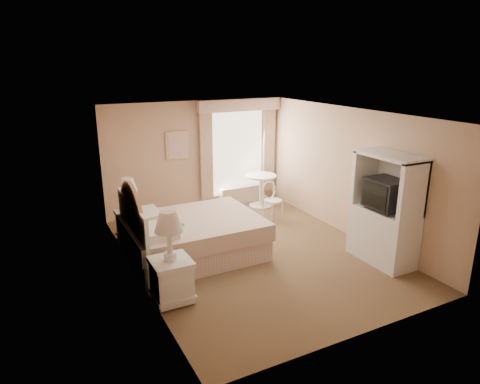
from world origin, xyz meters
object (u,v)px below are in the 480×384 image
bed (188,236)px  cafe_chair (271,197)px  nightstand_near (171,269)px  round_table (261,185)px  armoire (385,218)px  nightstand_far (130,218)px

bed → cafe_chair: 2.53m
bed → nightstand_near: (-0.73, -1.28, 0.13)m
bed → cafe_chair: (2.32, 1.01, 0.09)m
bed → round_table: size_ratio=3.01×
armoire → round_table: bearing=96.6°
nightstand_near → nightstand_far: (0.00, 2.45, -0.04)m
nightstand_far → cafe_chair: 3.05m
cafe_chair → nightstand_near: bearing=-153.7°
round_table → cafe_chair: 0.83m
armoire → cafe_chair: bearing=102.6°
nightstand_far → round_table: size_ratio=1.61×
round_table → cafe_chair: size_ratio=0.94×
nightstand_near → cafe_chair: bearing=36.9°
round_table → armoire: (0.40, -3.50, 0.28)m
nightstand_near → armoire: size_ratio=0.71×
bed → armoire: (2.92, -1.68, 0.40)m
round_table → cafe_chair: (-0.20, -0.80, -0.04)m
round_table → cafe_chair: cafe_chair is taller
bed → armoire: bearing=-29.9°
nightstand_near → nightstand_far: size_ratio=1.10×
nightstand_far → nightstand_near: bearing=-90.0°
nightstand_far → armoire: size_ratio=0.65×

